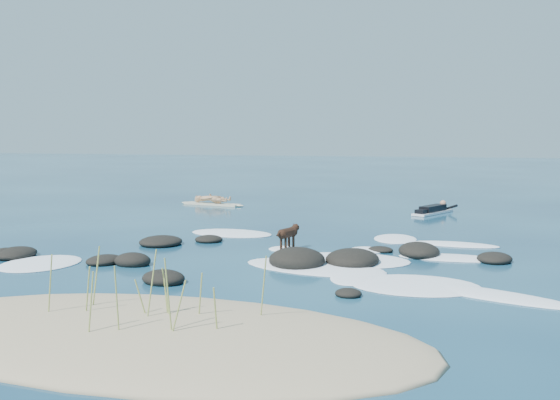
% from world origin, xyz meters
% --- Properties ---
extents(ground, '(160.00, 160.00, 0.00)m').
position_xyz_m(ground, '(0.00, 0.00, 0.00)').
color(ground, '#0A2642').
rests_on(ground, ground).
extents(sand_dune, '(9.00, 4.40, 0.60)m').
position_xyz_m(sand_dune, '(0.00, -8.20, 0.00)').
color(sand_dune, '#9E8966').
rests_on(sand_dune, ground).
extents(dune_grass, '(3.52, 1.62, 1.23)m').
position_xyz_m(dune_grass, '(-0.05, -8.18, 0.63)').
color(dune_grass, '#909E4C').
rests_on(dune_grass, ground).
extents(reef_rocks, '(13.02, 6.10, 0.58)m').
position_xyz_m(reef_rocks, '(-0.33, -2.01, 0.11)').
color(reef_rocks, black).
rests_on(reef_rocks, ground).
extents(breaking_foam, '(13.17, 8.29, 0.12)m').
position_xyz_m(breaking_foam, '(1.46, -1.57, 0.01)').
color(breaking_foam, white).
rests_on(breaking_foam, ground).
extents(standing_surfer_rig, '(3.26, 1.00, 1.86)m').
position_xyz_m(standing_surfer_rig, '(-6.22, 9.36, 0.73)').
color(standing_surfer_rig, beige).
rests_on(standing_surfer_rig, ground).
extents(paddling_surfer_rig, '(1.74, 2.64, 0.48)m').
position_xyz_m(paddling_surfer_rig, '(3.53, 8.95, 0.16)').
color(paddling_surfer_rig, white).
rests_on(paddling_surfer_rig, ground).
extents(dog, '(0.50, 1.09, 0.71)m').
position_xyz_m(dog, '(0.07, -0.42, 0.47)').
color(dog, black).
rests_on(dog, ground).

